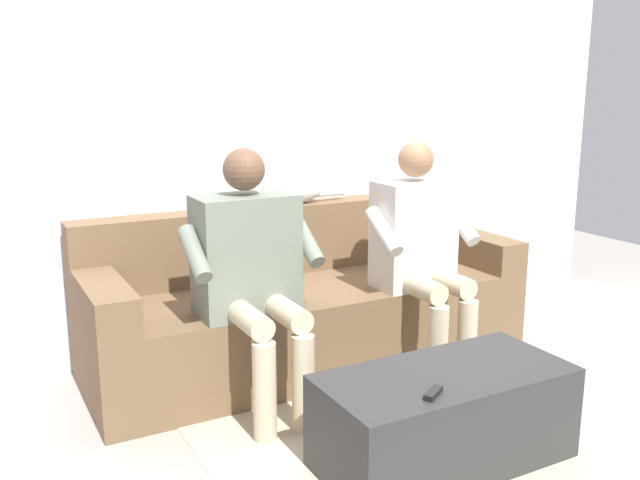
# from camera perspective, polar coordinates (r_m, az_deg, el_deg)

# --- Properties ---
(ground_plane) EXTENTS (8.00, 8.00, 0.00)m
(ground_plane) POSITION_cam_1_polar(r_m,az_deg,el_deg) (3.25, 4.96, -14.16)
(ground_plane) COLOR gray
(back_wall) EXTENTS (4.99, 0.06, 2.62)m
(back_wall) POSITION_cam_1_polar(r_m,az_deg,el_deg) (3.94, -4.26, 10.45)
(back_wall) COLOR silver
(back_wall) RESTS_ON ground
(couch) EXTENTS (2.33, 0.79, 0.82)m
(couch) POSITION_cam_1_polar(r_m,az_deg,el_deg) (3.72, -1.19, -5.58)
(couch) COLOR brown
(couch) RESTS_ON ground
(coffee_table) EXTENTS (1.00, 0.48, 0.38)m
(coffee_table) POSITION_cam_1_polar(r_m,az_deg,el_deg) (2.84, 10.25, -14.26)
(coffee_table) COLOR #2D2D2D
(coffee_table) RESTS_ON ground
(person_left_seated) EXTENTS (0.55, 0.52, 1.19)m
(person_left_seated) POSITION_cam_1_polar(r_m,az_deg,el_deg) (3.55, 8.31, -0.41)
(person_left_seated) COLOR beige
(person_left_seated) RESTS_ON ground
(person_right_seated) EXTENTS (0.61, 0.57, 1.20)m
(person_right_seated) POSITION_cam_1_polar(r_m,az_deg,el_deg) (3.11, -5.73, -2.13)
(person_right_seated) COLOR slate
(person_right_seated) RESTS_ON ground
(cat_on_backrest) EXTENTS (0.59, 0.13, 0.15)m
(cat_on_backrest) POSITION_cam_1_polar(r_m,az_deg,el_deg) (3.82, -2.75, 4.04)
(cat_on_backrest) COLOR silver
(cat_on_backrest) RESTS_ON couch
(remote_black) EXTENTS (0.11, 0.09, 0.02)m
(remote_black) POSITION_cam_1_polar(r_m,az_deg,el_deg) (2.55, 9.39, -12.43)
(remote_black) COLOR black
(remote_black) RESTS_ON coffee_table
(floor_rug) EXTENTS (1.72, 1.87, 0.01)m
(floor_rug) POSITION_cam_1_polar(r_m,az_deg,el_deg) (3.03, 8.22, -16.29)
(floor_rug) COLOR #B7AD93
(floor_rug) RESTS_ON ground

